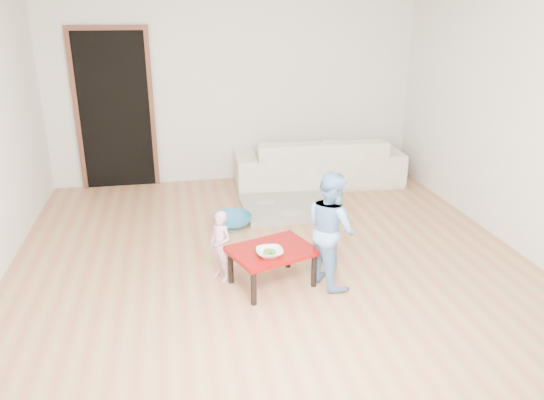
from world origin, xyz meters
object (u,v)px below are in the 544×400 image
object	(u,v)px
sofa	(318,160)
bowl	(270,253)
red_table	(272,267)
basin	(233,220)
child_pink	(220,246)
child_blue	(331,229)

from	to	relation	value
sofa	bowl	xyz separation A→B (m)	(-1.20, -2.79, 0.05)
sofa	red_table	bearing A→B (deg)	69.31
sofa	basin	bearing A→B (deg)	46.42
bowl	child_pink	xyz separation A→B (m)	(-0.39, 0.31, -0.05)
sofa	basin	size ratio (longest dim) A/B	5.27
child_blue	basin	world-z (taller)	child_blue
child_blue	bowl	bearing A→B (deg)	81.30
red_table	basin	distance (m)	1.40
red_table	bowl	bearing A→B (deg)	-109.79
child_pink	child_blue	bearing A→B (deg)	38.15
red_table	basin	xyz separation A→B (m)	(-0.19, 1.38, -0.11)
red_table	basin	world-z (taller)	red_table
child_pink	basin	xyz separation A→B (m)	(0.25, 1.20, -0.26)
sofa	basin	world-z (taller)	sofa
child_pink	basin	world-z (taller)	child_pink
bowl	child_pink	world-z (taller)	child_pink
sofa	child_pink	world-z (taller)	sofa
sofa	red_table	size ratio (longest dim) A/B	3.22
bowl	child_pink	size ratio (longest dim) A/B	0.35
child_pink	basin	bearing A→B (deg)	130.30
bowl	child_blue	xyz separation A→B (m)	(0.56, 0.08, 0.14)
child_blue	basin	size ratio (longest dim) A/B	2.41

